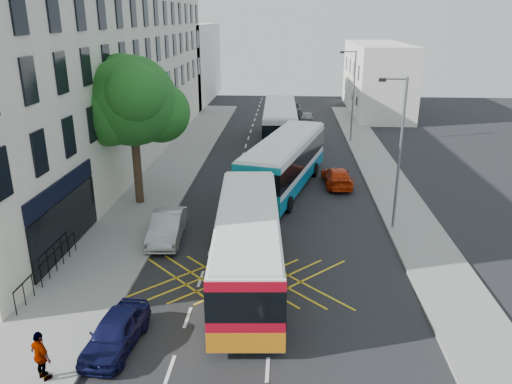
% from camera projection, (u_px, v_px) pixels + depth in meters
% --- Properties ---
extents(ground, '(120.00, 120.00, 0.00)m').
position_uv_depth(ground, '(267.00, 374.00, 16.18)').
color(ground, black).
rests_on(ground, ground).
extents(pavement_left, '(5.00, 70.00, 0.15)m').
position_uv_depth(pavement_left, '(140.00, 203.00, 30.78)').
color(pavement_left, gray).
rests_on(pavement_left, ground).
extents(pavement_right, '(3.00, 70.00, 0.15)m').
position_uv_depth(pavement_right, '(403.00, 209.00, 29.82)').
color(pavement_right, gray).
rests_on(pavement_right, ground).
extents(terrace_main, '(8.30, 45.00, 13.50)m').
position_uv_depth(terrace_main, '(98.00, 75.00, 37.82)').
color(terrace_main, beige).
rests_on(terrace_main, ground).
extents(terrace_far, '(8.00, 20.00, 10.00)m').
position_uv_depth(terrace_far, '(181.00, 63.00, 67.11)').
color(terrace_far, silver).
rests_on(terrace_far, ground).
extents(building_right, '(6.00, 18.00, 8.00)m').
position_uv_depth(building_right, '(377.00, 78.00, 59.36)').
color(building_right, silver).
rests_on(building_right, ground).
extents(street_tree, '(6.30, 5.70, 8.80)m').
position_uv_depth(street_tree, '(132.00, 102.00, 28.68)').
color(street_tree, '#382619').
rests_on(street_tree, pavement_left).
extents(lamp_near, '(1.45, 0.15, 8.00)m').
position_uv_depth(lamp_near, '(398.00, 147.00, 25.56)').
color(lamp_near, slate).
rests_on(lamp_near, pavement_right).
extents(lamp_far, '(1.45, 0.15, 8.00)m').
position_uv_depth(lamp_far, '(352.00, 92.00, 44.38)').
color(lamp_far, slate).
rests_on(lamp_far, pavement_right).
extents(railings, '(0.08, 5.60, 1.14)m').
position_uv_depth(railings, '(48.00, 267.00, 21.51)').
color(railings, black).
rests_on(railings, pavement_left).
extents(bus_near, '(3.42, 11.61, 3.22)m').
position_uv_depth(bus_near, '(248.00, 244.00, 21.49)').
color(bus_near, silver).
rests_on(bus_near, ground).
extents(bus_mid, '(5.83, 12.56, 3.45)m').
position_uv_depth(bus_mid, '(285.00, 163.00, 32.93)').
color(bus_mid, silver).
rests_on(bus_mid, ground).
extents(bus_far, '(3.28, 12.42, 3.48)m').
position_uv_depth(bus_far, '(280.00, 123.00, 44.95)').
color(bus_far, silver).
rests_on(bus_far, ground).
extents(parked_car_blue, '(1.81, 3.76, 1.24)m').
position_uv_depth(parked_car_blue, '(116.00, 332.00, 17.28)').
color(parked_car_blue, '#0E1038').
rests_on(parked_car_blue, ground).
extents(parked_car_silver, '(1.80, 4.45, 1.44)m').
position_uv_depth(parked_car_silver, '(167.00, 227.00, 25.65)').
color(parked_car_silver, '#A9ABB1').
rests_on(parked_car_silver, ground).
extents(red_hatchback, '(2.04, 4.40, 1.25)m').
position_uv_depth(red_hatchback, '(337.00, 177.00, 33.97)').
color(red_hatchback, red).
rests_on(red_hatchback, ground).
extents(distant_car_grey, '(2.26, 4.89, 1.36)m').
position_uv_depth(distant_car_grey, '(292.00, 109.00, 58.25)').
color(distant_car_grey, '#3C3F44').
rests_on(distant_car_grey, ground).
extents(distant_car_silver, '(1.55, 3.65, 1.23)m').
position_uv_depth(distant_car_silver, '(306.00, 117.00, 54.27)').
color(distant_car_silver, '#94969A').
rests_on(distant_car_silver, ground).
extents(pedestrian_far, '(1.06, 0.90, 1.71)m').
position_uv_depth(pedestrian_far, '(41.00, 356.00, 15.45)').
color(pedestrian_far, gray).
rests_on(pedestrian_far, pavement_left).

